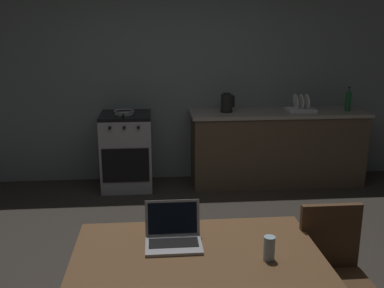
% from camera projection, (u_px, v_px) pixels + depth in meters
% --- Properties ---
extents(ground_plane, '(12.00, 12.00, 0.00)m').
position_uv_depth(ground_plane, '(187.00, 277.00, 3.52)').
color(ground_plane, '#2D2823').
extents(back_wall, '(6.40, 0.10, 2.84)m').
position_uv_depth(back_wall, '(195.00, 68.00, 5.56)').
color(back_wall, slate).
rests_on(back_wall, ground_plane).
extents(kitchen_counter, '(2.16, 0.64, 0.92)m').
position_uv_depth(kitchen_counter, '(276.00, 147.00, 5.56)').
color(kitchen_counter, '#4C3D2D').
rests_on(kitchen_counter, ground_plane).
extents(stove_oven, '(0.60, 0.62, 0.92)m').
position_uv_depth(stove_oven, '(127.00, 151.00, 5.40)').
color(stove_oven, gray).
rests_on(stove_oven, ground_plane).
extents(dining_table, '(1.37, 0.84, 0.72)m').
position_uv_depth(dining_table, '(197.00, 263.00, 2.47)').
color(dining_table, brown).
rests_on(dining_table, ground_plane).
extents(chair, '(0.40, 0.40, 0.88)m').
position_uv_depth(chair, '(334.00, 269.00, 2.69)').
color(chair, '#4C331E').
rests_on(chair, ground_plane).
extents(laptop, '(0.32, 0.27, 0.22)m').
position_uv_depth(laptop, '(173.00, 236.00, 2.54)').
color(laptop, '#99999E').
rests_on(laptop, dining_table).
extents(electric_kettle, '(0.17, 0.15, 0.24)m').
position_uv_depth(electric_kettle, '(227.00, 103.00, 5.36)').
color(electric_kettle, black).
rests_on(electric_kettle, kitchen_counter).
extents(bottle, '(0.07, 0.07, 0.30)m').
position_uv_depth(bottle, '(348.00, 99.00, 5.43)').
color(bottle, '#19592D').
rests_on(bottle, kitchen_counter).
extents(frying_pan, '(0.24, 0.42, 0.05)m').
position_uv_depth(frying_pan, '(124.00, 112.00, 5.25)').
color(frying_pan, gray).
rests_on(frying_pan, stove_oven).
extents(drinking_glass, '(0.06, 0.06, 0.13)m').
position_uv_depth(drinking_glass, '(269.00, 248.00, 2.36)').
color(drinking_glass, '#99B7C6').
rests_on(drinking_glass, dining_table).
extents(dish_rack, '(0.34, 0.26, 0.21)m').
position_uv_depth(dish_rack, '(301.00, 107.00, 5.45)').
color(dish_rack, silver).
rests_on(dish_rack, kitchen_counter).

